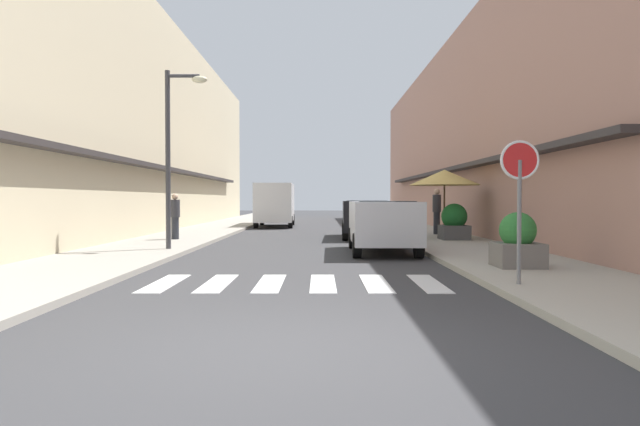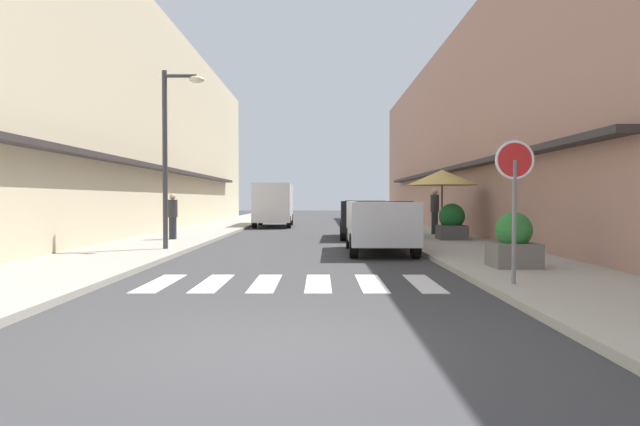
{
  "view_description": "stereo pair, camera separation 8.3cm",
  "coord_description": "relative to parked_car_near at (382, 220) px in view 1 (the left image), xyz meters",
  "views": [
    {
      "loc": [
        0.42,
        -5.58,
        1.52
      ],
      "look_at": [
        0.47,
        15.29,
        1.0
      ],
      "focal_mm": 31.29,
      "sensor_mm": 36.0,
      "label": 1
    },
    {
      "loc": [
        0.51,
        -5.58,
        1.52
      ],
      "look_at": [
        0.47,
        15.29,
        1.0
      ],
      "focal_mm": 31.29,
      "sensor_mm": 36.0,
      "label": 2
    }
  ],
  "objects": [
    {
      "name": "crosswalk",
      "position": [
        -2.2,
        -5.68,
        -0.92
      ],
      "size": [
        5.2,
        2.2,
        0.01
      ],
      "color": "silver",
      "rests_on": "ground_plane"
    },
    {
      "name": "pedestrian_walking_near",
      "position": [
        -6.84,
        3.78,
        0.03
      ],
      "size": [
        0.34,
        0.34,
        1.59
      ],
      "rotation": [
        0.0,
        0.0,
        5.99
      ],
      "color": "#282B33",
      "rests_on": "sidewalk_left"
    },
    {
      "name": "building_row_right",
      "position": [
        6.66,
        9.6,
        3.54
      ],
      "size": [
        5.5,
        43.38,
        8.93
      ],
      "color": "#A87A6B",
      "rests_on": "ground_plane"
    },
    {
      "name": "delivery_van",
      "position": [
        -4.24,
        15.03,
        0.48
      ],
      "size": [
        2.09,
        5.44,
        2.37
      ],
      "color": "silver",
      "rests_on": "ground_plane"
    },
    {
      "name": "cafe_umbrella",
      "position": [
        2.67,
        4.22,
        1.36
      ],
      "size": [
        2.53,
        2.53,
        2.45
      ],
      "color": "#262626",
      "rests_on": "sidewalk_right"
    },
    {
      "name": "planter_midblock",
      "position": [
        2.89,
        3.66,
        -0.21
      ],
      "size": [
        0.95,
        0.95,
        1.25
      ],
      "color": "#4C4C4C",
      "rests_on": "sidewalk_right"
    },
    {
      "name": "building_row_left",
      "position": [
        -11.05,
        9.6,
        3.95
      ],
      "size": [
        5.5,
        43.38,
        9.75
      ],
      "color": "beige",
      "rests_on": "ground_plane"
    },
    {
      "name": "sidewalk_right",
      "position": [
        2.6,
        8.3,
        -0.86
      ],
      "size": [
        3.11,
        64.36,
        0.12
      ],
      "primitive_type": "cube",
      "color": "#ADA899",
      "rests_on": "ground_plane"
    },
    {
      "name": "parked_car_near",
      "position": [
        0.0,
        0.0,
        0.0
      ],
      "size": [
        1.87,
        4.25,
        1.47
      ],
      "color": "silver",
      "rests_on": "ground_plane"
    },
    {
      "name": "round_street_sign",
      "position": [
        1.51,
        -6.51,
        1.01
      ],
      "size": [
        0.65,
        0.07,
        2.37
      ],
      "color": "slate",
      "rests_on": "sidewalk_right"
    },
    {
      "name": "ground_plane",
      "position": [
        -2.2,
        8.3,
        -0.92
      ],
      "size": [
        101.14,
        101.14,
        0.0
      ],
      "primitive_type": "plane",
      "color": "#38383A"
    },
    {
      "name": "sidewalk_left",
      "position": [
        -7.0,
        8.3,
        -0.86
      ],
      "size": [
        3.11,
        64.36,
        0.12
      ],
      "primitive_type": "cube",
      "color": "#9E998E",
      "rests_on": "ground_plane"
    },
    {
      "name": "street_lamp",
      "position": [
        -5.86,
        0.04,
        2.29
      ],
      "size": [
        1.19,
        0.28,
        5.01
      ],
      "color": "#38383D",
      "rests_on": "sidewalk_left"
    },
    {
      "name": "parked_car_mid",
      "position": [
        -0.0,
        6.02,
        0.0
      ],
      "size": [
        1.93,
        4.48,
        1.47
      ],
      "color": "black",
      "rests_on": "ground_plane"
    },
    {
      "name": "planter_corner",
      "position": [
        2.31,
        -4.18,
        -0.3
      ],
      "size": [
        0.92,
        0.92,
        1.13
      ],
      "color": "slate",
      "rests_on": "sidewalk_right"
    },
    {
      "name": "pedestrian_walking_far",
      "position": [
        2.91,
        6.62,
        0.17
      ],
      "size": [
        0.34,
        0.34,
        1.82
      ],
      "rotation": [
        0.0,
        0.0,
        1.31
      ],
      "color": "#282B33",
      "rests_on": "sidewalk_right"
    }
  ]
}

